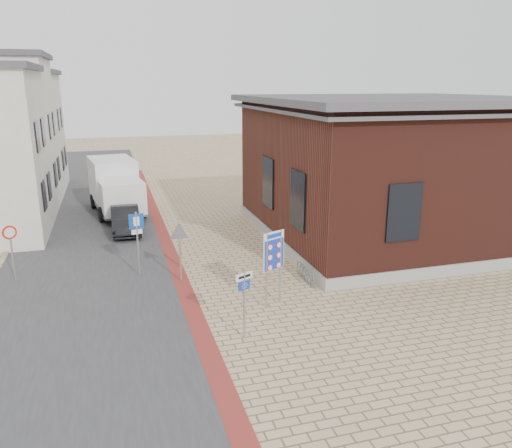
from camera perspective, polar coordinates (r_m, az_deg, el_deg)
ground at (r=16.92m, az=-0.01°, el=-10.15°), size 120.00×120.00×0.00m
road_strip at (r=30.53m, az=-18.15°, el=0.97°), size 7.00×60.00×0.02m
curb_strip at (r=25.79m, az=-10.60°, el=-1.14°), size 0.60×40.00×0.02m
brick_building at (r=25.66m, az=15.13°, el=6.46°), size 13.00×13.00×6.80m
townhouse_far at (r=39.31m, az=-26.52°, el=9.44°), size 7.40×6.40×8.30m
bike_rack at (r=19.53m, az=5.67°, el=-5.73°), size 0.08×1.80×0.60m
sedan at (r=26.46m, az=-14.70°, el=0.48°), size 1.39×3.96×1.30m
box_truck at (r=30.49m, az=-15.78°, el=4.22°), size 3.17×6.19×3.10m
border_sign at (r=16.85m, az=2.03°, el=-3.30°), size 0.84×0.42×2.64m
essen_sign at (r=14.80m, az=-1.36°, el=-7.90°), size 0.57×0.27×2.22m
parking_sign at (r=19.92m, az=-13.44°, el=-0.96°), size 0.58×0.16×2.64m
yield_sign at (r=19.10m, az=-8.76°, el=-1.64°), size 0.82×0.12×2.30m
speed_sign at (r=21.07m, az=-26.20°, el=-2.14°), size 0.50×0.25×2.26m
bollard at (r=20.92m, az=-8.65°, el=-3.57°), size 0.11×0.11×1.06m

